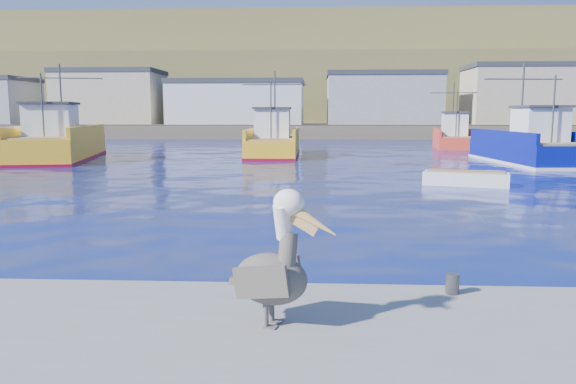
% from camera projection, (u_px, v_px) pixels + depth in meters
% --- Properties ---
extents(ground, '(260.00, 260.00, 0.00)m').
position_uv_depth(ground, '(270.00, 263.00, 11.93)').
color(ground, '#070F57').
rests_on(ground, ground).
extents(dock_bollards, '(36.20, 0.20, 0.30)m').
position_uv_depth(dock_bollards, '(291.00, 281.00, 8.45)').
color(dock_bollards, '#4C4C4C').
rests_on(dock_bollards, dock).
extents(far_shore, '(200.00, 81.00, 24.00)m').
position_uv_depth(far_shore, '(312.00, 86.00, 118.69)').
color(far_shore, brown).
rests_on(far_shore, ground).
extents(trawler_yellow_a, '(6.76, 13.30, 6.69)m').
position_uv_depth(trawler_yellow_a, '(58.00, 143.00, 38.59)').
color(trawler_yellow_a, yellow).
rests_on(trawler_yellow_a, ground).
extents(trawler_yellow_b, '(4.95, 10.46, 6.40)m').
position_uv_depth(trawler_yellow_b, '(274.00, 142.00, 41.97)').
color(trawler_yellow_b, yellow).
rests_on(trawler_yellow_b, ground).
extents(trawler_blue, '(5.13, 10.96, 6.44)m').
position_uv_depth(trawler_blue, '(529.00, 147.00, 35.72)').
color(trawler_blue, navy).
rests_on(trawler_blue, ground).
extents(boat_orange, '(4.26, 8.44, 6.05)m').
position_uv_depth(boat_orange, '(453.00, 137.00, 51.60)').
color(boat_orange, red).
rests_on(boat_orange, ground).
extents(skiff_mid, '(3.82, 2.29, 0.79)m').
position_uv_depth(skiff_mid, '(466.00, 180.00, 24.76)').
color(skiff_mid, silver).
rests_on(skiff_mid, ground).
extents(pelican, '(1.41, 0.81, 1.75)m').
position_uv_depth(pelican, '(274.00, 268.00, 7.00)').
color(pelican, '#595451').
rests_on(pelican, dock).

